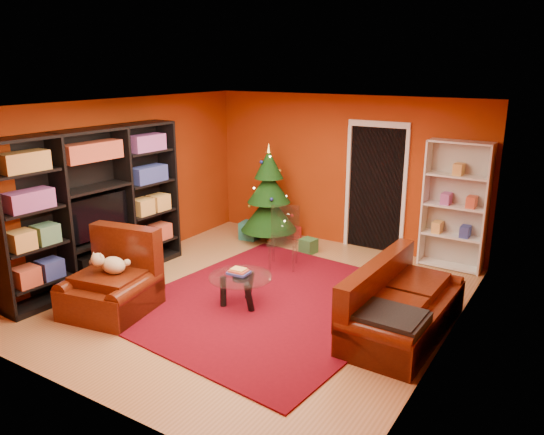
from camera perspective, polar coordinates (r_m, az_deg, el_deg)
The scene contains 18 objects.
floor at distance 7.36m, azimuth -1.66°, elevation -8.80°, with size 5.00×5.50×0.05m, color #A57041.
ceiling at distance 6.69m, azimuth -1.85°, elevation 12.23°, with size 5.00×5.50×0.05m, color silver.
wall_back at distance 9.29m, azimuth 7.79°, elevation 4.95°, with size 5.00×0.05×2.60m, color #95300B.
wall_left at distance 8.53m, azimuth -16.05°, elevation 3.47°, with size 0.05×5.50×2.60m, color #95300B.
wall_right at distance 5.95m, azimuth 18.96°, elevation -2.18°, with size 0.05×5.50×2.60m, color #95300B.
doorway at distance 9.08m, azimuth 11.07°, elevation 2.92°, with size 1.06×0.60×2.16m, color black, non-canonical shape.
rug at distance 7.21m, azimuth -0.05°, elevation -9.07°, with size 3.13×3.65×0.02m, color #620612.
media_unit at distance 7.94m, azimuth -18.54°, elevation 0.96°, with size 0.45×2.91×2.23m, color black, non-canonical shape.
christmas_tree at distance 9.38m, azimuth -0.34°, elevation 2.49°, with size 1.00×1.00×1.79m, color black, non-canonical shape.
gift_box_teal at distance 9.70m, azimuth -2.41°, elevation -1.39°, with size 0.32×0.32×0.32m, color #1D6861.
gift_box_green at distance 9.02m, azimuth 3.94°, elevation -3.04°, with size 0.24×0.24×0.24m, color #2C6632.
gift_box_red at distance 9.77m, azimuth 2.32°, elevation -1.61°, with size 0.21×0.21×0.21m, color #A61718.
white_bookshelf at distance 8.57m, azimuth 19.09°, elevation 1.15°, with size 0.95×0.34×2.04m, color white, non-canonical shape.
armchair at distance 7.10m, azimuth -17.10°, elevation -6.58°, with size 1.09×1.09×0.85m, color #411407, non-canonical shape.
dog at distance 7.03m, azimuth -16.67°, elevation -4.95°, with size 0.40×0.30×0.28m, color beige, non-canonical shape.
sofa at distance 6.48m, azimuth 14.11°, elevation -8.57°, with size 1.98×0.89×0.85m, color #411407, non-canonical shape.
coffee_table at distance 7.05m, azimuth -3.40°, elevation -7.85°, with size 0.83×0.83×0.52m, color gray, non-canonical shape.
acrylic_chair at distance 8.21m, azimuth 1.22°, elevation -2.62°, with size 0.45×0.49×0.88m, color #66605B, non-canonical shape.
Camera 1 is at (3.70, -5.55, 3.08)m, focal length 35.00 mm.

